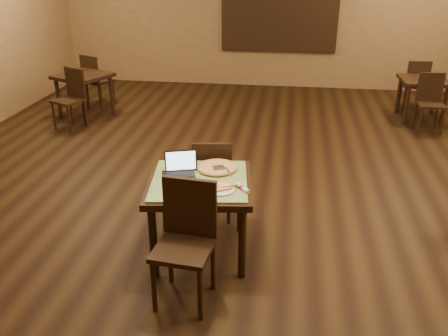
% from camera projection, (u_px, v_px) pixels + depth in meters
% --- Properties ---
extents(ground, '(10.00, 10.00, 0.00)m').
position_uv_depth(ground, '(217.00, 189.00, 5.72)').
color(ground, black).
rests_on(ground, ground).
extents(wall_back, '(8.00, 0.02, 3.00)m').
position_uv_depth(wall_back, '(255.00, 12.00, 9.60)').
color(wall_back, olive).
rests_on(wall_back, ground).
extents(mural, '(2.34, 0.05, 1.64)m').
position_uv_depth(mural, '(280.00, 10.00, 9.48)').
color(mural, '#286193').
rests_on(mural, wall_back).
extents(tiled_table, '(1.03, 1.03, 0.76)m').
position_uv_depth(tiled_table, '(200.00, 190.00, 4.27)').
color(tiled_table, black).
rests_on(tiled_table, ground).
extents(chair_main_near, '(0.48, 0.48, 1.01)m').
position_uv_depth(chair_main_near, '(186.00, 235.00, 3.75)').
color(chair_main_near, black).
rests_on(chair_main_near, ground).
extents(chair_main_far, '(0.44, 0.44, 0.91)m').
position_uv_depth(chair_main_far, '(212.00, 175.00, 4.89)').
color(chair_main_far, black).
rests_on(chair_main_far, ground).
extents(laptop, '(0.34, 0.31, 0.20)m').
position_uv_depth(laptop, '(180.00, 168.00, 4.32)').
color(laptop, black).
rests_on(laptop, tiled_table).
extents(plate, '(0.24, 0.24, 0.01)m').
position_uv_depth(plate, '(221.00, 190.00, 4.03)').
color(plate, white).
rests_on(plate, tiled_table).
extents(pizza_slice, '(0.27, 0.27, 0.02)m').
position_uv_depth(pizza_slice, '(221.00, 188.00, 4.02)').
color(pizza_slice, beige).
rests_on(pizza_slice, plate).
extents(pizza_pan, '(0.35, 0.35, 0.01)m').
position_uv_depth(pizza_pan, '(217.00, 169.00, 4.42)').
color(pizza_pan, silver).
rests_on(pizza_pan, tiled_table).
extents(pizza_whole, '(0.37, 0.37, 0.03)m').
position_uv_depth(pizza_whole, '(217.00, 167.00, 4.42)').
color(pizza_whole, beige).
rests_on(pizza_whole, pizza_pan).
extents(spatula, '(0.20, 0.29, 0.01)m').
position_uv_depth(spatula, '(219.00, 168.00, 4.39)').
color(spatula, silver).
rests_on(spatula, pizza_whole).
extents(napkin_roll, '(0.14, 0.17, 0.04)m').
position_uv_depth(napkin_roll, '(242.00, 188.00, 4.04)').
color(napkin_roll, white).
rests_on(napkin_roll, tiled_table).
extents(other_table_a, '(0.76, 0.76, 0.70)m').
position_uv_depth(other_table_a, '(423.00, 86.00, 7.89)').
color(other_table_a, black).
rests_on(other_table_a, ground).
extents(other_table_a_chair_near, '(0.40, 0.40, 0.90)m').
position_uv_depth(other_table_a_chair_near, '(430.00, 99.00, 7.45)').
color(other_table_a_chair_near, black).
rests_on(other_table_a_chair_near, ground).
extents(other_table_a_chair_far, '(0.40, 0.40, 0.90)m').
position_uv_depth(other_table_a_chair_far, '(416.00, 82.00, 8.40)').
color(other_table_a_chair_far, black).
rests_on(other_table_a_chair_far, ground).
extents(other_table_b, '(1.04, 1.04, 0.73)m').
position_uv_depth(other_table_b, '(83.00, 82.00, 8.04)').
color(other_table_b, black).
rests_on(other_table_b, ground).
extents(other_table_b_chair_near, '(0.54, 0.54, 0.95)m').
position_uv_depth(other_table_b_chair_near, '(72.00, 95.00, 7.56)').
color(other_table_b_chair_near, black).
rests_on(other_table_b_chair_near, ground).
extents(other_table_b_chair_far, '(0.54, 0.54, 0.95)m').
position_uv_depth(other_table_b_chair_far, '(95.00, 78.00, 8.58)').
color(other_table_b_chair_far, black).
rests_on(other_table_b_chair_far, ground).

